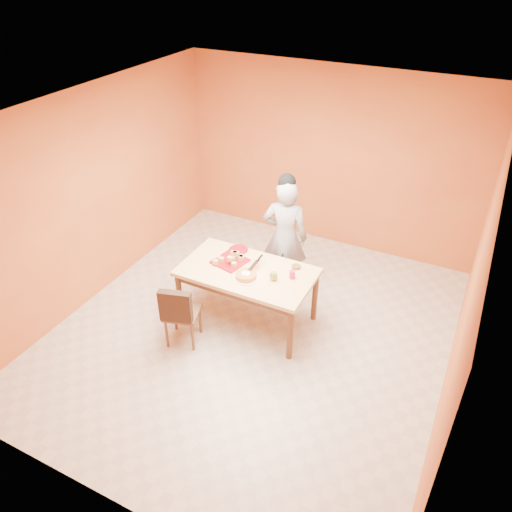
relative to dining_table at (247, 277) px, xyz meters
The scene contains 17 objects.
floor 0.71m from the dining_table, 46.86° to the right, with size 5.00×5.00×0.00m, color beige.
ceiling 2.05m from the dining_table, 46.86° to the right, with size 5.00×5.00×0.00m, color white.
wall_back 2.43m from the dining_table, 86.02° to the left, with size 4.50×4.50×0.00m, color #C9722E.
wall_left 2.20m from the dining_table, behind, with size 5.00×5.00×0.00m, color #C9722E.
wall_right 2.51m from the dining_table, ahead, with size 5.00×5.00×0.00m, color #C9722E.
dining_table is the anchor object (origin of this frame).
dining_chair 0.89m from the dining_table, 126.77° to the right, with size 0.49×0.55×0.85m.
pastry_pile 0.33m from the dining_table, 166.30° to the left, with size 0.33×0.33×0.11m, color tan, non-canonical shape.
person 0.85m from the dining_table, 81.22° to the left, with size 0.59×0.39×1.62m, color gray.
pastry_platter 0.30m from the dining_table, 166.30° to the left, with size 0.36×0.36×0.02m, color maroon.
red_dinner_plate 0.47m from the dining_table, 131.28° to the left, with size 0.24×0.24×0.01m, color maroon.
white_cake_plate 0.19m from the dining_table, 67.52° to the right, with size 0.30×0.30×0.01m, color white.
sponge_cake 0.21m from the dining_table, 67.52° to the right, with size 0.25×0.25×0.06m, color orange.
cake_server 0.19m from the dining_table, 22.41° to the left, with size 0.05×0.25×0.01m, color silver.
egg_ornament 0.40m from the dining_table, ahead, with size 0.10×0.08×0.13m, color olive.
magenta_glass 0.57m from the dining_table, 10.04° to the left, with size 0.07×0.07×0.10m, color #BE1C57.
checker_tin 0.60m from the dining_table, 31.59° to the left, with size 0.11×0.11×0.03m, color #3C2310.
Camera 1 is at (2.12, -4.15, 4.16)m, focal length 35.00 mm.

